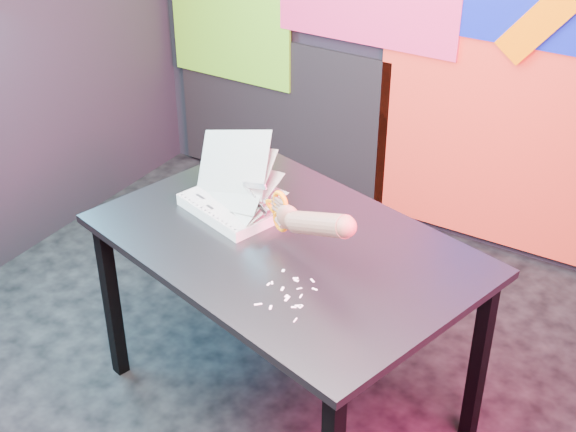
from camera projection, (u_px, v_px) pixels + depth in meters
The scene contains 7 objects.
room at pixel (235, 69), 2.53m from camera, with size 3.01×3.01×2.71m.
backdrop at pixel (425, 53), 3.77m from camera, with size 2.88×0.05×2.08m.
work_table at pixel (286, 260), 2.82m from camera, with size 1.49×1.19×0.75m.
printout_stack at pixel (234, 203), 2.94m from camera, with size 0.42×0.35×0.34m.
scissors at pixel (277, 209), 2.70m from camera, with size 0.25×0.12×0.16m.
hand_forearm at pixel (314, 223), 2.53m from camera, with size 0.38×0.20×0.20m.
paper_clippings at pixel (289, 294), 2.52m from camera, with size 0.17×0.22×0.00m.
Camera 1 is at (1.38, -1.96, 2.28)m, focal length 50.00 mm.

